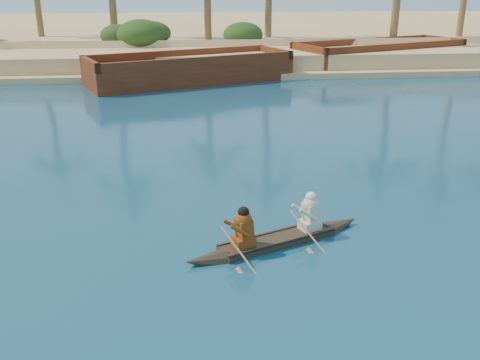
{
  "coord_description": "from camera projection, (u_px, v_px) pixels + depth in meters",
  "views": [
    {
      "loc": [
        4.46,
        -9.37,
        5.48
      ],
      "look_at": [
        5.74,
        3.06,
        0.84
      ],
      "focal_mm": 40.0,
      "sensor_mm": 36.0,
      "label": 1
    }
  ],
  "objects": [
    {
      "name": "canoe",
      "position": [
        278.0,
        234.0,
        11.82
      ],
      "size": [
        4.36,
        2.3,
        1.23
      ],
      "rotation": [
        0.0,
        0.0,
        0.4
      ],
      "color": "#33251C",
      "rests_on": "ground"
    },
    {
      "name": "barge_mid",
      "position": [
        190.0,
        70.0,
        30.96
      ],
      "size": [
        12.26,
        7.82,
        1.94
      ],
      "rotation": [
        0.0,
        0.0,
        0.37
      ],
      "color": "maroon",
      "rests_on": "ground"
    },
    {
      "name": "sandy_embankment",
      "position": [
        139.0,
        35.0,
        53.76
      ],
      "size": [
        150.0,
        51.0,
        1.5
      ],
      "color": "tan",
      "rests_on": "ground"
    },
    {
      "name": "barge_right",
      "position": [
        379.0,
        56.0,
        36.88
      ],
      "size": [
        12.75,
        8.17,
        2.02
      ],
      "rotation": [
        0.0,
        0.0,
        0.37
      ],
      "color": "maroon",
      "rests_on": "ground"
    },
    {
      "name": "shrub_cluster",
      "position": [
        122.0,
        44.0,
        39.17
      ],
      "size": [
        100.0,
        6.0,
        2.4
      ],
      "primitive_type": null,
      "color": "#1C3413",
      "rests_on": "ground"
    }
  ]
}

